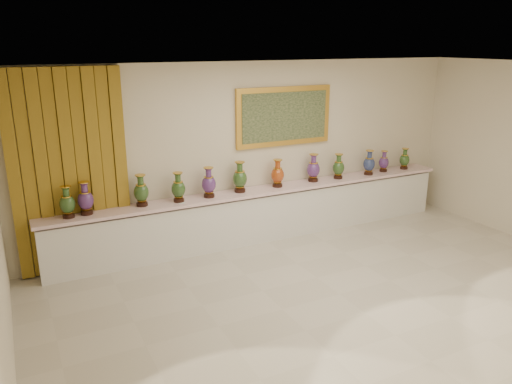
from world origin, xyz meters
TOP-DOWN VIEW (x-y plane):
  - ground at (0.00, 0.00)m, footprint 8.00×8.00m
  - room at (-2.46, 2.44)m, footprint 8.00×8.00m
  - counter at (0.00, 2.27)m, footprint 7.28×0.48m
  - vase_0 at (-3.13, 2.23)m, footprint 0.27×0.27m
  - vase_1 at (-2.88, 2.26)m, footprint 0.24×0.24m
  - vase_2 at (-2.06, 2.29)m, footprint 0.24×0.24m
  - vase_3 at (-1.50, 2.23)m, footprint 0.25×0.25m
  - vase_4 at (-0.99, 2.24)m, footprint 0.26×0.26m
  - vase_5 at (-0.42, 2.28)m, footprint 0.30×0.30m
  - vase_6 at (0.28, 2.27)m, footprint 0.24×0.24m
  - vase_7 at (1.02, 2.29)m, footprint 0.28×0.28m
  - vase_8 at (1.54, 2.25)m, footprint 0.22×0.22m
  - vase_9 at (2.21, 2.22)m, footprint 0.24×0.24m
  - vase_10 at (2.62, 2.28)m, footprint 0.23×0.23m
  - vase_11 at (3.11, 2.25)m, footprint 0.20×0.20m
  - label_card at (-1.48, 2.13)m, footprint 0.10×0.06m

SIDE VIEW (x-z plane):
  - ground at x=0.00m, z-range 0.00..0.00m
  - counter at x=0.00m, z-range -0.01..0.89m
  - label_card at x=-1.48m, z-range 0.90..0.90m
  - vase_10 at x=2.62m, z-range 0.88..1.28m
  - vase_11 at x=3.11m, z-range 0.88..1.29m
  - vase_8 at x=1.54m, z-range 0.88..1.33m
  - vase_0 at x=-3.13m, z-range 0.88..1.34m
  - vase_9 at x=2.21m, z-range 0.88..1.34m
  - vase_3 at x=-1.50m, z-range 0.88..1.35m
  - vase_6 at x=0.28m, z-range 0.88..1.36m
  - vase_1 at x=-2.88m, z-range 0.87..1.36m
  - vase_2 at x=-2.06m, z-range 0.87..1.36m
  - vase_4 at x=-0.99m, z-range 0.87..1.37m
  - vase_7 at x=1.02m, z-range 0.87..1.37m
  - vase_5 at x=-0.42m, z-range 0.87..1.39m
  - room at x=-2.46m, z-range -2.41..5.59m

